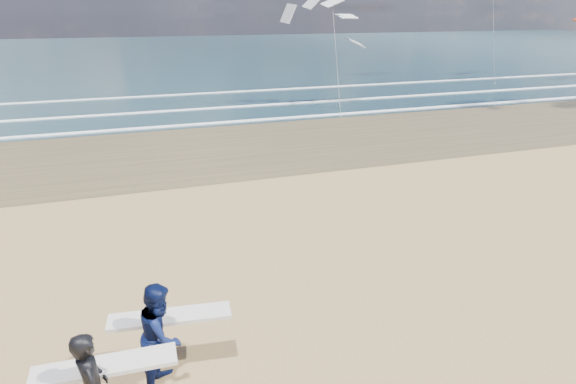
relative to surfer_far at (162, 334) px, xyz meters
name	(u,v)px	position (x,y,z in m)	size (l,w,h in m)	color
wet_sand_strip	(478,122)	(20.21, 16.58, -1.00)	(220.00, 12.00, 0.01)	#4B4028
ocean	(244,52)	(20.21, 70.58, -1.00)	(220.00, 100.00, 0.02)	#1B333B
foam_breakers	(391,96)	(20.21, 26.68, -0.96)	(220.00, 11.70, 0.05)	white
surfer_far	(162,334)	(0.00, 0.00, 0.00)	(2.25, 1.34, 2.00)	#0B1540
kite_1	(335,38)	(13.86, 23.43, 3.55)	(6.20, 4.78, 7.96)	slate
kite_5	(493,1)	(33.00, 31.83, 5.95)	(4.84, 4.63, 13.35)	slate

